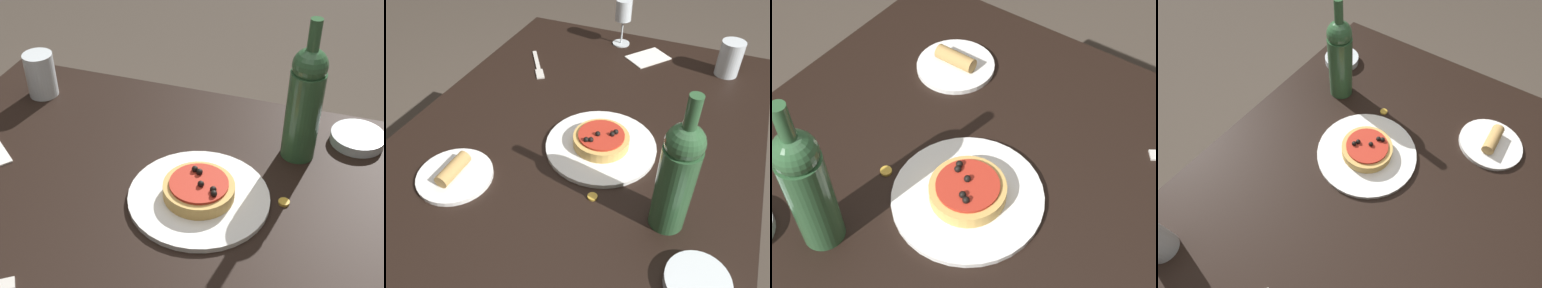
# 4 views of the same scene
# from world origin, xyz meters

# --- Properties ---
(ground_plane) EXTENTS (14.00, 14.00, 0.00)m
(ground_plane) POSITION_xyz_m (0.00, 0.00, 0.00)
(ground_plane) COLOR #4C4238
(dining_table) EXTENTS (1.24, 0.98, 0.76)m
(dining_table) POSITION_xyz_m (0.00, 0.00, 0.66)
(dining_table) COLOR black
(dining_table) RESTS_ON ground_plane
(dinner_plate) EXTENTS (0.30, 0.30, 0.01)m
(dinner_plate) POSITION_xyz_m (-0.08, -0.07, 0.76)
(dinner_plate) COLOR white
(dinner_plate) RESTS_ON dining_table
(pizza) EXTENTS (0.15, 0.15, 0.05)m
(pizza) POSITION_xyz_m (-0.08, -0.07, 0.79)
(pizza) COLOR tan
(pizza) RESTS_ON dinner_plate
(wine_bottle) EXTENTS (0.08, 0.08, 0.34)m
(wine_bottle) POSITION_xyz_m (-0.25, -0.29, 0.90)
(wine_bottle) COLOR #2D5633
(wine_bottle) RESTS_ON dining_table
(side_bowl) EXTENTS (0.13, 0.13, 0.02)m
(side_bowl) POSITION_xyz_m (-0.38, -0.38, 0.77)
(side_bowl) COLOR silver
(side_bowl) RESTS_ON dining_table
(side_plate) EXTENTS (0.19, 0.19, 0.05)m
(side_plate) POSITION_xyz_m (-0.32, 0.22, 0.77)
(side_plate) COLOR white
(side_plate) RESTS_ON dining_table
(bottle_cap) EXTENTS (0.02, 0.02, 0.01)m
(bottle_cap) POSITION_xyz_m (-0.25, -0.12, 0.76)
(bottle_cap) COLOR gold
(bottle_cap) RESTS_ON dining_table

